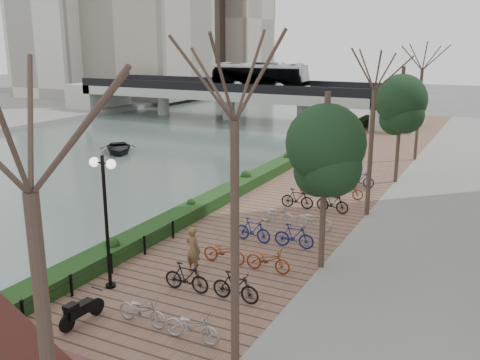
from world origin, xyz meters
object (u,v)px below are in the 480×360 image
Objects in this scene: motorcycle at (82,309)px; boat at (118,148)px; lamppost at (104,193)px; pedestrian at (193,250)px.

boat is (-16.87, 22.29, -0.51)m from motorcycle.
lamppost is at bearing 114.61° from motorcycle.
lamppost reaches higher than boat.
boat is at bearing 131.01° from motorcycle.
pedestrian is 25.17m from boat.
motorcycle is 0.36× the size of boat.
motorcycle is at bearing -94.77° from boat.
pedestrian is 0.43× the size of boat.
motorcycle is 0.83× the size of pedestrian.
pedestrian is at bearing 50.88° from lamppost.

